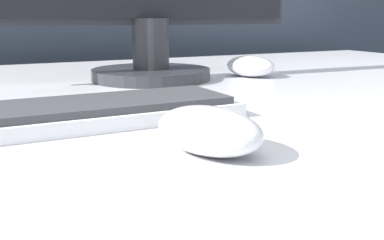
{
  "coord_description": "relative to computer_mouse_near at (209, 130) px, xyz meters",
  "views": [
    {
      "loc": [
        -0.15,
        -0.58,
        0.85
      ],
      "look_at": [
        0.03,
        -0.22,
        0.76
      ],
      "focal_mm": 42.0,
      "sensor_mm": 36.0,
      "label": 1
    }
  ],
  "objects": [
    {
      "name": "partition_panel",
      "position": [
        -0.03,
        0.96,
        -0.02
      ],
      "size": [
        5.0,
        0.03,
        1.47
      ],
      "color": "#333D4C",
      "rests_on": "ground_plane"
    },
    {
      "name": "computer_mouse_near",
      "position": [
        0.0,
        0.0,
        0.0
      ],
      "size": [
        0.09,
        0.12,
        0.04
      ],
      "rotation": [
        0.0,
        0.0,
        0.27
      ],
      "color": "silver",
      "rests_on": "desk"
    },
    {
      "name": "keyboard",
      "position": [
        -0.11,
        0.15,
        -0.01
      ],
      "size": [
        0.43,
        0.12,
        0.02
      ],
      "rotation": [
        0.0,
        0.0,
        0.02
      ],
      "color": "silver",
      "rests_on": "desk"
    },
    {
      "name": "computer_mouse_far",
      "position": [
        0.3,
        0.4,
        0.0
      ],
      "size": [
        0.1,
        0.12,
        0.04
      ],
      "rotation": [
        0.0,
        0.0,
        0.36
      ],
      "color": "silver",
      "rests_on": "desk"
    }
  ]
}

